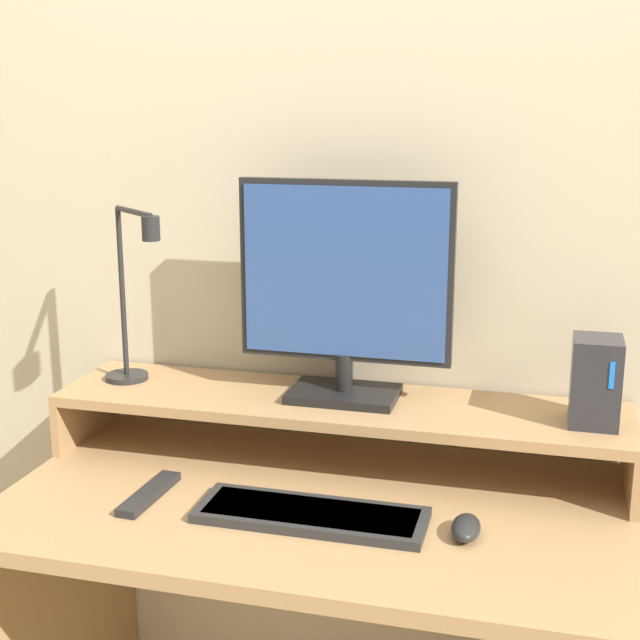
{
  "coord_description": "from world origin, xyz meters",
  "views": [
    {
      "loc": [
        0.42,
        -1.19,
        1.48
      ],
      "look_at": [
        0.0,
        0.37,
        1.08
      ],
      "focal_mm": 50.0,
      "sensor_mm": 36.0,
      "label": 1
    }
  ],
  "objects_px": {
    "monitor": "(345,287)",
    "mouse": "(466,528)",
    "keyboard": "(311,515)",
    "desk_lamp": "(132,307)",
    "remote_control": "(149,494)",
    "router_dock": "(595,381)"
  },
  "relations": [
    {
      "from": "router_dock",
      "to": "remote_control",
      "type": "distance_m",
      "value": 0.89
    },
    {
      "from": "router_dock",
      "to": "keyboard",
      "type": "bearing_deg",
      "value": -151.42
    },
    {
      "from": "monitor",
      "to": "keyboard",
      "type": "bearing_deg",
      "value": -88.17
    },
    {
      "from": "keyboard",
      "to": "desk_lamp",
      "type": "bearing_deg",
      "value": 150.95
    },
    {
      "from": "keyboard",
      "to": "mouse",
      "type": "bearing_deg",
      "value": 1.29
    },
    {
      "from": "monitor",
      "to": "desk_lamp",
      "type": "bearing_deg",
      "value": -175.76
    },
    {
      "from": "desk_lamp",
      "to": "keyboard",
      "type": "xyz_separation_m",
      "value": [
        0.47,
        -0.26,
        -0.3
      ]
    },
    {
      "from": "keyboard",
      "to": "mouse",
      "type": "xyz_separation_m",
      "value": [
        0.28,
        0.01,
        0.01
      ]
    },
    {
      "from": "desk_lamp",
      "to": "remote_control",
      "type": "bearing_deg",
      "value": -60.26
    },
    {
      "from": "desk_lamp",
      "to": "remote_control",
      "type": "relative_size",
      "value": 2.04
    },
    {
      "from": "monitor",
      "to": "remote_control",
      "type": "distance_m",
      "value": 0.56
    },
    {
      "from": "mouse",
      "to": "keyboard",
      "type": "bearing_deg",
      "value": -178.71
    },
    {
      "from": "router_dock",
      "to": "monitor",
      "type": "bearing_deg",
      "value": 176.83
    },
    {
      "from": "monitor",
      "to": "router_dock",
      "type": "distance_m",
      "value": 0.53
    },
    {
      "from": "monitor",
      "to": "router_dock",
      "type": "height_order",
      "value": "monitor"
    },
    {
      "from": "desk_lamp",
      "to": "router_dock",
      "type": "relative_size",
      "value": 2.28
    },
    {
      "from": "remote_control",
      "to": "desk_lamp",
      "type": "bearing_deg",
      "value": 119.74
    },
    {
      "from": "desk_lamp",
      "to": "remote_control",
      "type": "distance_m",
      "value": 0.42
    },
    {
      "from": "monitor",
      "to": "mouse",
      "type": "distance_m",
      "value": 0.54
    },
    {
      "from": "router_dock",
      "to": "mouse",
      "type": "xyz_separation_m",
      "value": [
        -0.21,
        -0.26,
        -0.21
      ]
    },
    {
      "from": "remote_control",
      "to": "keyboard",
      "type": "bearing_deg",
      "value": -1.65
    },
    {
      "from": "keyboard",
      "to": "mouse",
      "type": "relative_size",
      "value": 4.44
    }
  ]
}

